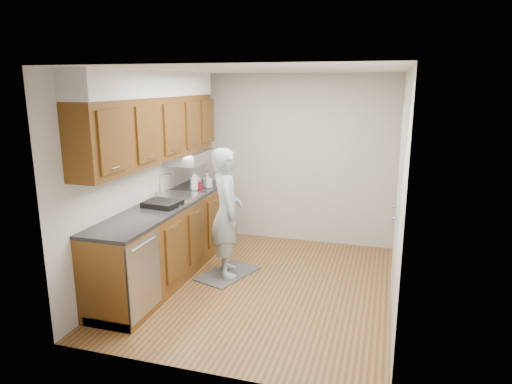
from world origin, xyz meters
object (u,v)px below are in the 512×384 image
Objects in this scene: person at (227,204)px; soda_can at (200,186)px; soap_bottle_c at (196,179)px; soap_bottle_a at (194,181)px; dish_rack at (162,204)px; soap_bottle_b at (208,180)px.

soda_can is at bearing 21.48° from person.
person is 1.08m from soap_bottle_c.
soap_bottle_a reaches higher than dish_rack.
soap_bottle_b is 0.51× the size of dish_rack.
soap_bottle_c is 0.31m from soda_can.
soap_bottle_b reaches higher than soap_bottle_c.
soda_can is (0.17, -0.26, -0.04)m from soap_bottle_c.
person is 16.48× the size of soda_can.
soda_can is at bearing -100.16° from soap_bottle_b.
soap_bottle_a is 0.32m from soap_bottle_c.
dish_rack is (-0.10, -0.90, -0.02)m from soda_can.
person is at bearing 36.36° from dish_rack.
soap_bottle_c is (-0.10, 0.30, -0.04)m from soap_bottle_a.
dish_rack is at bearing -96.81° from soap_bottle_b.
person is 0.77m from dish_rack.
person is 0.78m from soda_can.
soap_bottle_b is at bearing 11.10° from person.
dish_rack is (-0.67, -0.38, 0.05)m from person.
person reaches higher than soap_bottle_a.
person is at bearing -52.66° from soap_bottle_b.
soda_can is at bearing 90.82° from dish_rack.
soap_bottle_a is 1.46× the size of soap_bottle_c.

